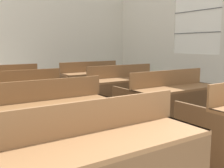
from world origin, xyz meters
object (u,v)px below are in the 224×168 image
at_px(wastepaper_bin, 145,84).
at_px(bench_back_right, 90,81).
at_px(bench_second_left, 44,121).
at_px(bench_back_left, 1,89).
at_px(bench_third_left, 15,101).
at_px(bench_second_right, 169,100).
at_px(bench_front_left, 99,163).
at_px(bench_third_right, 122,89).

bearing_deg(wastepaper_bin, bench_back_right, -161.74).
xyz_separation_m(bench_second_left, wastepaper_bin, (3.79, 2.94, -0.30)).
bearing_deg(bench_back_left, bench_third_left, -91.30).
relative_size(bench_third_left, wastepaper_bin, 4.04).
height_order(bench_second_right, bench_back_right, same).
relative_size(bench_front_left, bench_back_left, 1.00).
distance_m(bench_third_right, wastepaper_bin, 2.74).
distance_m(bench_back_left, wastepaper_bin, 3.85).
distance_m(bench_second_right, bench_back_left, 2.85).
bearing_deg(bench_second_right, wastepaper_bin, 55.06).
bearing_deg(bench_third_left, bench_third_right, 0.02).
bearing_deg(bench_back_right, bench_second_right, -89.69).
bearing_deg(bench_second_left, bench_back_right, 52.38).
bearing_deg(bench_second_right, bench_front_left, -147.44).
distance_m(bench_second_left, wastepaper_bin, 4.81).
relative_size(bench_second_left, bench_back_left, 1.00).
relative_size(bench_third_right, wastepaper_bin, 4.04).
height_order(bench_second_left, wastepaper_bin, bench_second_left).
relative_size(bench_front_left, wastepaper_bin, 4.04).
height_order(bench_second_right, bench_back_left, same).
height_order(bench_front_left, bench_back_right, same).
xyz_separation_m(bench_third_right, bench_back_left, (-1.74, 1.14, 0.00)).
bearing_deg(bench_back_right, wastepaper_bin, 18.26).
relative_size(bench_front_left, bench_second_right, 1.00).
distance_m(bench_third_left, bench_back_left, 1.14).
height_order(bench_third_left, wastepaper_bin, bench_third_left).
bearing_deg(bench_back_left, bench_back_right, -0.41).
bearing_deg(bench_front_left, bench_second_right, 32.56).
bearing_deg(bench_back_left, bench_third_right, -33.20).
height_order(bench_third_left, bench_back_right, same).
bearing_deg(bench_second_left, bench_front_left, -91.00).
bearing_deg(bench_third_left, bench_back_left, 88.70).
distance_m(bench_front_left, bench_back_right, 3.81).
bearing_deg(bench_front_left, bench_back_right, 62.38).
height_order(bench_second_left, bench_back_right, same).
distance_m(bench_third_left, bench_back_right, 2.09).
bearing_deg(bench_second_right, bench_third_left, 147.83).
height_order(bench_front_left, bench_third_right, same).
bearing_deg(bench_third_right, bench_back_right, 90.16).
bearing_deg(bench_back_left, bench_second_right, -52.21).
height_order(bench_third_right, bench_back_left, same).
bearing_deg(bench_front_left, bench_back_left, 89.46).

